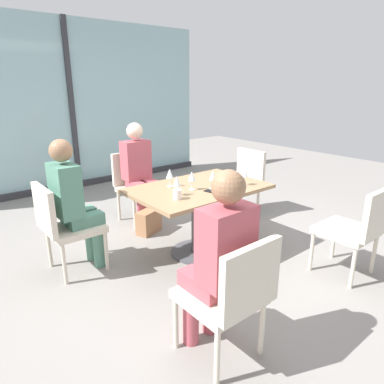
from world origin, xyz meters
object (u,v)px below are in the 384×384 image
at_px(chair_near_window, 135,183).
at_px(chair_front_left, 231,293).
at_px(chair_far_left, 64,223).
at_px(person_front_left, 219,256).
at_px(wine_glass_1, 192,177).
at_px(wine_glass_3, 213,176).
at_px(wine_glass_4, 244,172).
at_px(person_far_left, 73,200).
at_px(chair_front_right, 358,226).
at_px(person_near_window, 139,169).
at_px(handbag_0, 149,222).
at_px(dining_table_main, 198,204).
at_px(cell_phone_on_table, 212,192).
at_px(wine_glass_2, 170,174).
at_px(coffee_cup, 177,194).
at_px(wine_glass_0, 177,182).
at_px(chair_far_right, 243,179).

xyz_separation_m(chair_near_window, chair_front_left, (-0.80, -2.50, 0.00)).
relative_size(chair_far_left, person_front_left, 0.69).
xyz_separation_m(chair_far_left, wine_glass_1, (1.08, -0.53, 0.37)).
xyz_separation_m(wine_glass_3, wine_glass_4, (0.33, -0.11, 0.00)).
bearing_deg(wine_glass_4, person_far_left, 153.31).
distance_m(chair_front_right, wine_glass_4, 1.14).
distance_m(chair_near_window, chair_front_left, 2.63).
height_order(person_near_window, handbag_0, person_near_window).
bearing_deg(chair_front_right, person_far_left, 137.30).
xyz_separation_m(person_far_left, person_front_left, (0.28, -1.63, 0.00)).
bearing_deg(wine_glass_3, handbag_0, 101.35).
height_order(dining_table_main, chair_far_left, chair_far_left).
height_order(wine_glass_3, cell_phone_on_table, wine_glass_3).
relative_size(chair_near_window, wine_glass_4, 4.70).
distance_m(chair_far_left, wine_glass_2, 1.09).
xyz_separation_m(wine_glass_4, coffee_cup, (-0.79, 0.07, -0.09)).
distance_m(chair_front_right, handbag_0, 2.25).
distance_m(wine_glass_0, wine_glass_3, 0.40).
distance_m(coffee_cup, cell_phone_on_table, 0.39).
relative_size(wine_glass_4, handbag_0, 0.62).
bearing_deg(person_far_left, wine_glass_3, -29.02).
bearing_deg(person_front_left, chair_far_left, 103.47).
xyz_separation_m(person_far_left, wine_glass_1, (0.97, -0.53, 0.16)).
xyz_separation_m(chair_front_right, coffee_cup, (-1.20, 1.07, 0.28)).
distance_m(person_near_window, person_far_left, 1.26).
bearing_deg(chair_far_left, person_front_left, -76.53).
bearing_deg(handbag_0, chair_far_left, 175.06).
xyz_separation_m(chair_front_right, person_front_left, (-1.61, 0.11, 0.20)).
height_order(chair_far_left, wine_glass_3, wine_glass_3).
bearing_deg(handbag_0, wine_glass_0, -123.27).
relative_size(wine_glass_0, handbag_0, 0.62).
distance_m(dining_table_main, chair_front_right, 1.49).
bearing_deg(chair_far_right, handbag_0, 168.22).
bearing_deg(cell_phone_on_table, person_near_window, 79.31).
bearing_deg(person_near_window, chair_front_right, -71.42).
relative_size(chair_near_window, chair_far_right, 1.00).
bearing_deg(person_far_left, person_front_left, -80.21).
xyz_separation_m(chair_front_right, cell_phone_on_table, (-0.82, 1.04, 0.24)).
relative_size(dining_table_main, person_far_left, 1.06).
relative_size(wine_glass_3, handbag_0, 0.62).
bearing_deg(chair_near_window, chair_front_left, -107.82).
bearing_deg(wine_glass_4, wine_glass_1, 157.69).
bearing_deg(chair_front_right, chair_near_window, 107.82).
relative_size(chair_front_left, chair_far_right, 1.00).
relative_size(dining_table_main, wine_glass_4, 7.20).
distance_m(wine_glass_2, wine_glass_3, 0.43).
distance_m(cell_phone_on_table, handbag_0, 1.15).
distance_m(wine_glass_0, wine_glass_1, 0.22).
height_order(chair_far_left, wine_glass_4, wine_glass_4).
xyz_separation_m(chair_far_right, wine_glass_4, (-0.80, -0.74, 0.37)).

